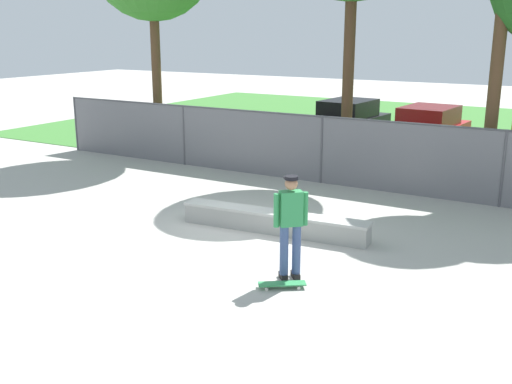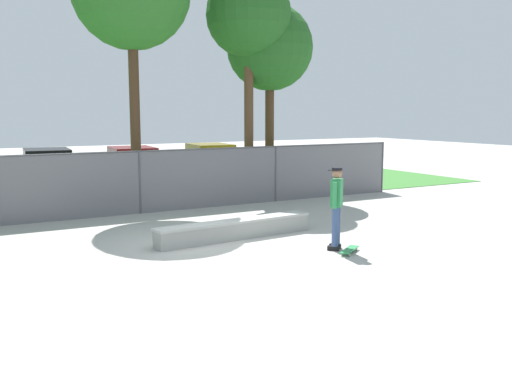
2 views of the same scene
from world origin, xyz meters
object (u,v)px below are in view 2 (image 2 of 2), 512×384
at_px(car_red, 133,168).
at_px(car_black, 48,171).
at_px(skateboard, 349,250).
at_px(tree_mid, 249,17).
at_px(concrete_ledge, 236,229).
at_px(tree_far, 270,48).
at_px(car_yellow, 211,163).
at_px(skateboarder, 336,204).

bearing_deg(car_red, car_black, 171.36).
relative_size(skateboard, car_black, 0.18).
relative_size(skateboard, car_red, 0.18).
bearing_deg(tree_mid, concrete_ledge, -121.61).
xyz_separation_m(tree_far, car_red, (-3.85, 4.07, -4.44)).
relative_size(concrete_ledge, tree_far, 0.61).
xyz_separation_m(concrete_ledge, car_red, (0.57, 9.91, 0.61)).
distance_m(tree_mid, car_yellow, 7.38).
bearing_deg(skateboarder, tree_mid, 75.86).
distance_m(concrete_ledge, skateboard, 2.90).
distance_m(skateboarder, car_red, 12.01).
height_order(skateboarder, tree_mid, tree_mid).
height_order(tree_far, car_black, tree_far).
height_order(concrete_ledge, tree_far, tree_far).
bearing_deg(tree_mid, skateboarder, -104.14).
relative_size(tree_mid, car_red, 1.79).
bearing_deg(tree_mid, skateboard, -102.98).
bearing_deg(car_red, skateboard, -85.66).
distance_m(concrete_ledge, car_black, 10.72).
xyz_separation_m(tree_far, car_black, (-6.99, 4.54, -4.44)).
distance_m(tree_far, car_yellow, 6.35).
xyz_separation_m(concrete_ledge, skateboarder, (1.45, -2.06, 0.80)).
distance_m(skateboard, tree_mid, 10.16).
height_order(car_red, car_yellow, same).
bearing_deg(car_yellow, car_black, 179.94).
relative_size(tree_mid, tree_far, 1.13).
height_order(skateboarder, car_black, skateboarder).
distance_m(tree_far, car_red, 7.15).
distance_m(tree_mid, car_red, 7.54).
xyz_separation_m(tree_mid, tree_far, (1.10, 0.43, -0.94)).
bearing_deg(skateboard, concrete_ledge, 121.42).
xyz_separation_m(skateboard, car_red, (-0.94, 12.38, 0.77)).
distance_m(concrete_ledge, skateboarder, 2.64).
height_order(skateboard, car_red, car_red).
xyz_separation_m(skateboarder, car_red, (-0.87, 11.97, -0.19)).
relative_size(tree_far, car_yellow, 1.58).
xyz_separation_m(skateboarder, tree_mid, (1.88, 7.47, 5.19)).
xyz_separation_m(car_red, car_yellow, (3.61, 0.47, 0.00)).
distance_m(concrete_ledge, car_yellow, 11.21).
bearing_deg(concrete_ledge, skateboard, -58.58).
relative_size(skateboarder, car_black, 0.42).
distance_m(tree_mid, car_black, 9.41).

